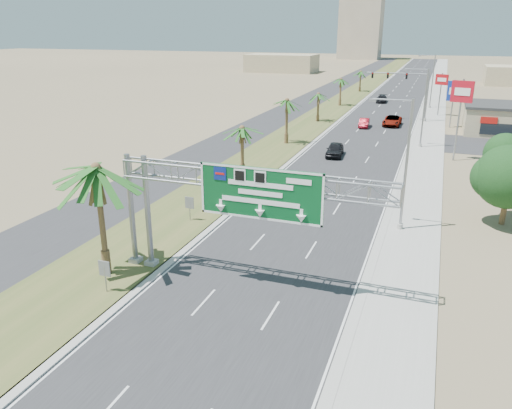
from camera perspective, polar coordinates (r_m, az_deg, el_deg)
The scene contains 28 objects.
ground at distance 23.14m, azimuth -9.25°, elevation -20.18°, with size 600.00×600.00×0.00m, color #8C7A59.
road at distance 126.48m, azimuth 16.08°, elevation 12.10°, with size 12.00×300.00×0.02m, color #28282B.
sidewalk_right at distance 126.13m, azimuth 20.00°, elevation 11.70°, with size 4.00×300.00×0.10m, color #9E9B93.
median_grass at distance 127.60m, azimuth 11.52°, elevation 12.54°, with size 7.00×300.00×0.12m, color #425224.
opposing_road at distance 128.85m, azimuth 8.37°, elevation 12.76°, with size 8.00×300.00×0.02m, color #28282B.
sign_gantry at distance 28.59m, azimuth -2.17°, elevation 1.93°, with size 16.75×1.24×7.50m.
palm_near at distance 30.73m, azimuth -17.83°, elevation 3.94°, with size 5.70×5.70×8.35m.
palm_row_b at distance 51.81m, azimuth -1.60°, elevation 8.61°, with size 3.99×3.99×5.95m.
palm_row_c at distance 66.63m, azimuth 3.57°, elevation 11.69°, with size 3.99×3.99×6.75m.
palm_row_d at distance 84.05m, azimuth 7.16°, elevation 12.34°, with size 3.99×3.99×5.45m.
palm_row_e at distance 102.48m, azimuth 9.70°, elevation 13.87°, with size 3.99×3.99×6.15m.
palm_row_f at distance 127.07m, azimuth 11.89°, elevation 14.60°, with size 3.99×3.99×5.75m.
streetlight_near at distance 38.65m, azimuth 16.44°, elevation 3.72°, with size 3.27×0.44×10.00m.
streetlight_mid at distance 68.05m, azimuth 18.46°, elevation 10.08°, with size 3.27×0.44×10.00m.
streetlight_far at distance 103.78m, azimuth 19.38°, elevation 12.92°, with size 3.27×0.44×10.00m.
signal_mast at distance 87.90m, azimuth 17.66°, elevation 12.19°, with size 10.28×0.71×8.00m.
oak_near at distance 42.89m, azimuth 27.13°, elevation 3.64°, with size 4.50×4.50×6.80m.
median_signback_a at distance 30.34m, azimuth -16.92°, elevation -7.27°, with size 0.75×0.08×2.08m.
median_signback_b at distance 39.99m, azimuth -7.61°, elevation 0.01°, with size 0.75×0.08×2.08m.
tower_distant at distance 268.49m, azimuth 11.93°, elevation 19.72°, with size 20.00×16.00×35.00m, color tan.
building_distant_left at distance 183.87m, azimuth 2.97°, elevation 15.84°, with size 24.00×14.00×6.00m, color tan.
car_left_lane at distance 61.40m, azimuth 9.00°, elevation 6.20°, with size 1.91×4.74×1.61m, color black.
car_mid_lane at distance 80.82m, azimuth 12.25°, elevation 9.09°, with size 1.45×4.17×1.37m, color maroon.
car_right_lane at distance 83.16m, azimuth 15.30°, elevation 9.20°, with size 2.61×5.65×1.57m, color gray.
car_far at distance 109.64m, azimuth 14.17°, elevation 11.62°, with size 2.03×5.00×1.45m, color black.
pole_sign_red_near at distance 62.00m, azimuth 22.45°, elevation 11.32°, with size 2.40×0.90×9.36m.
pole_sign_blue at distance 83.80m, azimuth 21.68°, elevation 11.78°, with size 2.02×0.57×7.32m.
pole_sign_red_far at distance 94.86m, azimuth 20.44°, elevation 12.93°, with size 2.15×1.10×7.37m.
Camera 1 is at (9.30, -15.28, 14.68)m, focal length 35.00 mm.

